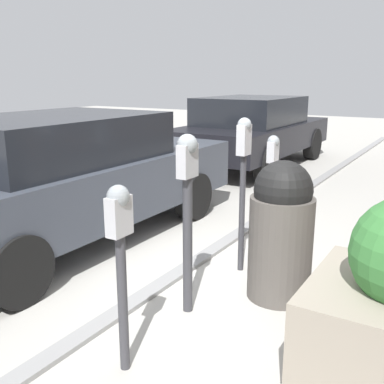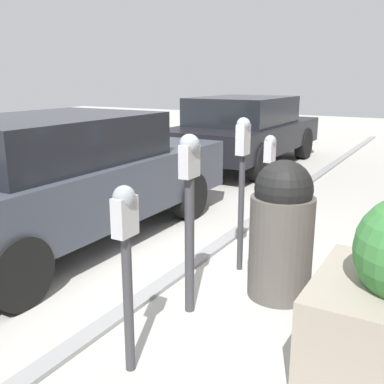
{
  "view_description": "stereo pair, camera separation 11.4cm",
  "coord_description": "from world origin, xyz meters",
  "px_view_note": "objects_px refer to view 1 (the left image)",
  "views": [
    {
      "loc": [
        -3.41,
        -2.21,
        1.92
      ],
      "look_at": [
        0.0,
        -0.11,
        0.89
      ],
      "focal_mm": 42.0,
      "sensor_mm": 36.0,
      "label": 1
    },
    {
      "loc": [
        -3.46,
        -2.11,
        1.92
      ],
      "look_at": [
        0.0,
        -0.11,
        0.89
      ],
      "focal_mm": 42.0,
      "sensor_mm": 36.0,
      "label": 2
    }
  ],
  "objects_px": {
    "parking_meter_second": "(187,196)",
    "parking_meter_fourth": "(272,166)",
    "parking_meter_middle": "(243,166)",
    "trash_bin": "(281,230)",
    "parked_car_rear": "(253,129)",
    "parking_meter_nearest": "(120,245)",
    "parked_car_middle": "(64,176)"
  },
  "relations": [
    {
      "from": "parked_car_rear",
      "to": "trash_bin",
      "type": "relative_size",
      "value": 3.72
    },
    {
      "from": "parking_meter_middle",
      "to": "parking_meter_fourth",
      "type": "xyz_separation_m",
      "value": [
        0.92,
        0.06,
        -0.16
      ]
    },
    {
      "from": "parking_meter_middle",
      "to": "trash_bin",
      "type": "xyz_separation_m",
      "value": [
        -0.34,
        -0.54,
        -0.46
      ]
    },
    {
      "from": "parking_meter_second",
      "to": "parked_car_middle",
      "type": "distance_m",
      "value": 2.31
    },
    {
      "from": "parking_meter_nearest",
      "to": "trash_bin",
      "type": "height_order",
      "value": "parking_meter_nearest"
    },
    {
      "from": "parked_car_middle",
      "to": "parked_car_rear",
      "type": "xyz_separation_m",
      "value": [
        5.51,
        0.03,
        0.01
      ]
    },
    {
      "from": "parking_meter_second",
      "to": "parking_meter_middle",
      "type": "height_order",
      "value": "parking_meter_middle"
    },
    {
      "from": "parking_meter_middle",
      "to": "parking_meter_fourth",
      "type": "relative_size",
      "value": 1.21
    },
    {
      "from": "parking_meter_nearest",
      "to": "parked_car_rear",
      "type": "height_order",
      "value": "parked_car_rear"
    },
    {
      "from": "parking_meter_second",
      "to": "parking_meter_fourth",
      "type": "height_order",
      "value": "parking_meter_second"
    },
    {
      "from": "parking_meter_nearest",
      "to": "parked_car_rear",
      "type": "relative_size",
      "value": 0.28
    },
    {
      "from": "parking_meter_middle",
      "to": "parking_meter_fourth",
      "type": "bearing_deg",
      "value": 3.64
    },
    {
      "from": "parking_meter_middle",
      "to": "trash_bin",
      "type": "height_order",
      "value": "parking_meter_middle"
    },
    {
      "from": "parked_car_rear",
      "to": "parked_car_middle",
      "type": "bearing_deg",
      "value": -179.35
    },
    {
      "from": "parking_meter_nearest",
      "to": "trash_bin",
      "type": "xyz_separation_m",
      "value": [
        1.53,
        -0.51,
        -0.27
      ]
    },
    {
      "from": "parking_meter_fourth",
      "to": "parked_car_rear",
      "type": "height_order",
      "value": "parked_car_rear"
    },
    {
      "from": "parking_meter_second",
      "to": "parked_car_middle",
      "type": "xyz_separation_m",
      "value": [
        0.72,
        2.18,
        -0.21
      ]
    },
    {
      "from": "parking_meter_middle",
      "to": "parked_car_middle",
      "type": "bearing_deg",
      "value": 96.91
    },
    {
      "from": "parking_meter_nearest",
      "to": "parked_car_middle",
      "type": "xyz_separation_m",
      "value": [
        1.6,
        2.23,
        -0.1
      ]
    },
    {
      "from": "parking_meter_second",
      "to": "trash_bin",
      "type": "relative_size",
      "value": 1.21
    },
    {
      "from": "parking_meter_nearest",
      "to": "parked_car_middle",
      "type": "distance_m",
      "value": 2.75
    },
    {
      "from": "parked_car_middle",
      "to": "parked_car_rear",
      "type": "height_order",
      "value": "parked_car_rear"
    },
    {
      "from": "parking_meter_nearest",
      "to": "trash_bin",
      "type": "bearing_deg",
      "value": -18.3
    },
    {
      "from": "parking_meter_nearest",
      "to": "parking_meter_middle",
      "type": "height_order",
      "value": "parking_meter_middle"
    },
    {
      "from": "trash_bin",
      "to": "parking_meter_middle",
      "type": "bearing_deg",
      "value": 57.66
    },
    {
      "from": "parked_car_middle",
      "to": "parked_car_rear",
      "type": "relative_size",
      "value": 1.01
    },
    {
      "from": "parking_meter_fourth",
      "to": "parking_meter_middle",
      "type": "bearing_deg",
      "value": -176.36
    },
    {
      "from": "parking_meter_fourth",
      "to": "parked_car_rear",
      "type": "xyz_separation_m",
      "value": [
        4.33,
        2.18,
        -0.12
      ]
    },
    {
      "from": "parking_meter_nearest",
      "to": "parking_meter_second",
      "type": "distance_m",
      "value": 0.89
    },
    {
      "from": "parking_meter_fourth",
      "to": "trash_bin",
      "type": "height_order",
      "value": "parking_meter_fourth"
    },
    {
      "from": "parking_meter_second",
      "to": "parked_car_middle",
      "type": "relative_size",
      "value": 0.32
    },
    {
      "from": "parking_meter_second",
      "to": "parking_meter_middle",
      "type": "relative_size",
      "value": 0.97
    }
  ]
}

